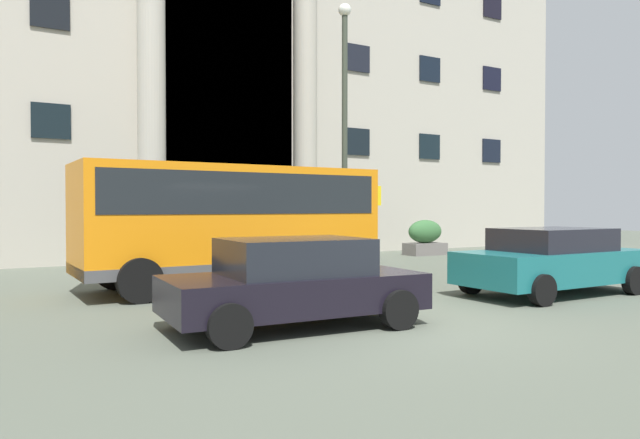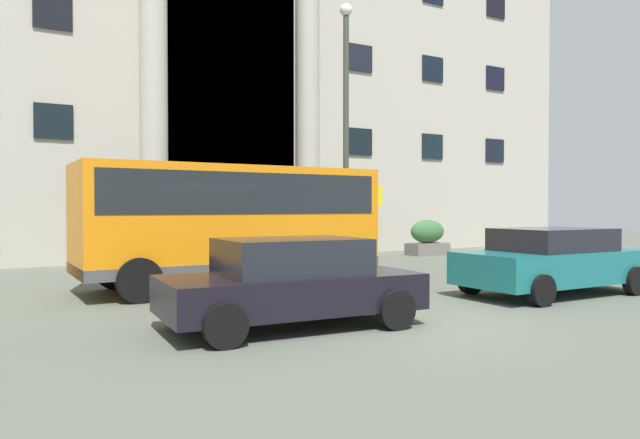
{
  "view_description": "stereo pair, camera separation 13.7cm",
  "coord_description": "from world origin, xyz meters",
  "px_view_note": "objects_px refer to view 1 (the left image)",
  "views": [
    {
      "loc": [
        -5.95,
        -7.44,
        1.89
      ],
      "look_at": [
        1.21,
        4.82,
        1.6
      ],
      "focal_mm": 33.02,
      "sensor_mm": 36.0,
      "label": 1
    },
    {
      "loc": [
        -5.83,
        -7.51,
        1.89
      ],
      "look_at": [
        1.21,
        4.82,
        1.6
      ],
      "focal_mm": 33.02,
      "sensor_mm": 36.0,
      "label": 2
    }
  ],
  "objects_px": {
    "bus_stop_sign": "(375,218)",
    "parked_estate_mid": "(294,282)",
    "orange_minibus": "(231,216)",
    "hedge_planter_east": "(166,247)",
    "parked_coupe_end": "(552,260)",
    "motorcycle_near_kerb": "(276,279)",
    "hedge_planter_far_west": "(425,238)",
    "lamppost_plaza_centre": "(345,116)"
  },
  "relations": [
    {
      "from": "parked_coupe_end",
      "to": "lamppost_plaza_centre",
      "type": "relative_size",
      "value": 0.52
    },
    {
      "from": "bus_stop_sign",
      "to": "parked_estate_mid",
      "type": "relative_size",
      "value": 0.62
    },
    {
      "from": "hedge_planter_east",
      "to": "parked_coupe_end",
      "type": "distance_m",
      "value": 11.19
    },
    {
      "from": "orange_minibus",
      "to": "hedge_planter_east",
      "type": "distance_m",
      "value": 5.21
    },
    {
      "from": "hedge_planter_east",
      "to": "motorcycle_near_kerb",
      "type": "bearing_deg",
      "value": -88.86
    },
    {
      "from": "hedge_planter_east",
      "to": "motorcycle_near_kerb",
      "type": "xyz_separation_m",
      "value": [
        0.15,
        -7.44,
        -0.21
      ]
    },
    {
      "from": "parked_coupe_end",
      "to": "motorcycle_near_kerb",
      "type": "relative_size",
      "value": 2.13
    },
    {
      "from": "hedge_planter_far_west",
      "to": "lamppost_plaza_centre",
      "type": "xyz_separation_m",
      "value": [
        -5.35,
        -2.41,
        4.11
      ]
    },
    {
      "from": "parked_estate_mid",
      "to": "motorcycle_near_kerb",
      "type": "bearing_deg",
      "value": 73.4
    },
    {
      "from": "orange_minibus",
      "to": "motorcycle_near_kerb",
      "type": "distance_m",
      "value": 2.64
    },
    {
      "from": "orange_minibus",
      "to": "lamppost_plaza_centre",
      "type": "height_order",
      "value": "lamppost_plaza_centre"
    },
    {
      "from": "hedge_planter_east",
      "to": "parked_estate_mid",
      "type": "distance_m",
      "value": 9.88
    },
    {
      "from": "motorcycle_near_kerb",
      "to": "lamppost_plaza_centre",
      "type": "relative_size",
      "value": 0.25
    },
    {
      "from": "motorcycle_near_kerb",
      "to": "hedge_planter_far_west",
      "type": "bearing_deg",
      "value": 28.86
    },
    {
      "from": "bus_stop_sign",
      "to": "hedge_planter_east",
      "type": "relative_size",
      "value": 1.19
    },
    {
      "from": "parked_coupe_end",
      "to": "hedge_planter_far_west",
      "type": "bearing_deg",
      "value": 64.42
    },
    {
      "from": "bus_stop_sign",
      "to": "parked_estate_mid",
      "type": "height_order",
      "value": "bus_stop_sign"
    },
    {
      "from": "hedge_planter_east",
      "to": "parked_coupe_end",
      "type": "relative_size",
      "value": 0.49
    },
    {
      "from": "orange_minibus",
      "to": "hedge_planter_far_west",
      "type": "height_order",
      "value": "orange_minibus"
    },
    {
      "from": "hedge_planter_east",
      "to": "motorcycle_near_kerb",
      "type": "relative_size",
      "value": 1.05
    },
    {
      "from": "parked_coupe_end",
      "to": "motorcycle_near_kerb",
      "type": "bearing_deg",
      "value": 159.13
    },
    {
      "from": "hedge_planter_far_west",
      "to": "motorcycle_near_kerb",
      "type": "bearing_deg",
      "value": -143.94
    },
    {
      "from": "motorcycle_near_kerb",
      "to": "lamppost_plaza_centre",
      "type": "xyz_separation_m",
      "value": [
        4.87,
        5.03,
        4.32
      ]
    },
    {
      "from": "parked_coupe_end",
      "to": "lamppost_plaza_centre",
      "type": "bearing_deg",
      "value": 96.01
    },
    {
      "from": "hedge_planter_east",
      "to": "lamppost_plaza_centre",
      "type": "xyz_separation_m",
      "value": [
        5.02,
        -2.41,
        4.12
      ]
    },
    {
      "from": "motorcycle_near_kerb",
      "to": "orange_minibus",
      "type": "bearing_deg",
      "value": 83.27
    },
    {
      "from": "parked_estate_mid",
      "to": "lamppost_plaza_centre",
      "type": "relative_size",
      "value": 0.5
    },
    {
      "from": "orange_minibus",
      "to": "parked_estate_mid",
      "type": "height_order",
      "value": "orange_minibus"
    },
    {
      "from": "hedge_planter_far_west",
      "to": "lamppost_plaza_centre",
      "type": "height_order",
      "value": "lamppost_plaza_centre"
    },
    {
      "from": "parked_coupe_end",
      "to": "parked_estate_mid",
      "type": "relative_size",
      "value": 1.05
    },
    {
      "from": "hedge_planter_far_west",
      "to": "parked_estate_mid",
      "type": "relative_size",
      "value": 0.4
    },
    {
      "from": "orange_minibus",
      "to": "parked_coupe_end",
      "type": "relative_size",
      "value": 1.59
    },
    {
      "from": "bus_stop_sign",
      "to": "parked_coupe_end",
      "type": "bearing_deg",
      "value": -87.45
    },
    {
      "from": "parked_estate_mid",
      "to": "lamppost_plaza_centre",
      "type": "height_order",
      "value": "lamppost_plaza_centre"
    },
    {
      "from": "motorcycle_near_kerb",
      "to": "lamppost_plaza_centre",
      "type": "bearing_deg",
      "value": 38.75
    },
    {
      "from": "hedge_planter_far_west",
      "to": "parked_coupe_end",
      "type": "distance_m",
      "value": 10.64
    },
    {
      "from": "orange_minibus",
      "to": "parked_estate_mid",
      "type": "xyz_separation_m",
      "value": [
        -0.84,
        -4.75,
        -0.97
      ]
    },
    {
      "from": "parked_coupe_end",
      "to": "motorcycle_near_kerb",
      "type": "distance_m",
      "value": 6.02
    },
    {
      "from": "orange_minibus",
      "to": "bus_stop_sign",
      "type": "xyz_separation_m",
      "value": [
        5.36,
        1.73,
        -0.1
      ]
    },
    {
      "from": "lamppost_plaza_centre",
      "to": "parked_coupe_end",
      "type": "bearing_deg",
      "value": -84.05
    },
    {
      "from": "parked_coupe_end",
      "to": "parked_estate_mid",
      "type": "xyz_separation_m",
      "value": [
        -6.48,
        -0.27,
        -0.03
      ]
    },
    {
      "from": "orange_minibus",
      "to": "hedge_planter_east",
      "type": "xyz_separation_m",
      "value": [
        -0.13,
        5.11,
        -1.02
      ]
    }
  ]
}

